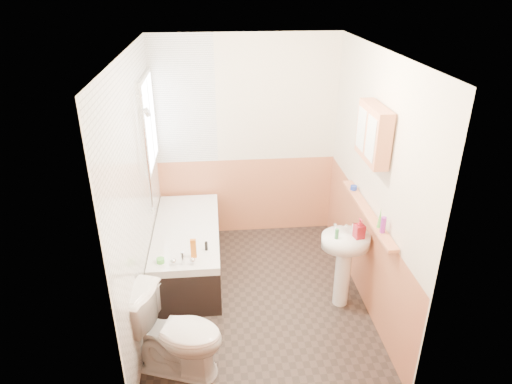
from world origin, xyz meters
TOP-DOWN VIEW (x-y plane):
  - floor at (0.00, 0.00)m, footprint 2.80×2.80m
  - ceiling at (0.00, 0.00)m, footprint 2.80×2.80m
  - wall_back at (0.00, 1.41)m, footprint 2.20×0.02m
  - wall_front at (0.00, -1.41)m, footprint 2.20×0.02m
  - wall_left at (-1.11, 0.00)m, footprint 0.02×2.80m
  - wall_right at (1.11, 0.00)m, footprint 0.02×2.80m
  - wainscot_right at (1.09, 0.00)m, footprint 0.01×2.80m
  - wainscot_front at (0.00, -1.39)m, footprint 2.20×0.01m
  - wainscot_back at (0.00, 1.39)m, footprint 2.20×0.01m
  - tile_cladding_left at (-1.09, 0.00)m, footprint 0.01×2.80m
  - tile_return_back at (-0.73, 1.39)m, footprint 0.75×0.01m
  - window at (-1.06, 0.95)m, footprint 0.03×0.79m
  - bathtub at (-0.73, 0.53)m, footprint 0.70×1.60m
  - shower_riser at (-1.04, 0.40)m, footprint 0.11×0.09m
  - toilet at (-0.76, -0.91)m, footprint 0.90×0.68m
  - sink at (0.84, -0.18)m, footprint 0.47×0.38m
  - pine_shelf at (1.04, -0.13)m, footprint 0.10×1.39m
  - medicine_cabinet at (1.01, -0.12)m, footprint 0.14×0.55m
  - foam_can at (1.04, -0.54)m, footprint 0.06×0.06m
  - green_bottle at (1.04, -0.45)m, footprint 0.05×0.05m
  - black_jar at (1.04, 0.33)m, footprint 0.07×0.07m
  - soap_bottle at (0.94, -0.23)m, footprint 0.13×0.22m
  - clear_bottle at (0.73, -0.23)m, footprint 0.05×0.05m
  - blue_gel at (-0.63, -0.05)m, footprint 0.06×0.04m
  - cream_jar at (-0.95, -0.12)m, footprint 0.09×0.09m
  - orange_bottle at (-0.51, 0.06)m, footprint 0.04×0.04m

SIDE VIEW (x-z plane):
  - floor at x=0.00m, z-range 0.00..0.00m
  - bathtub at x=-0.73m, z-range -0.06..0.65m
  - toilet at x=-0.76m, z-range 0.00..0.78m
  - wainscot_right at x=1.09m, z-range 0.00..1.00m
  - wainscot_front at x=0.00m, z-range 0.00..1.00m
  - wainscot_back at x=0.00m, z-range 0.00..1.00m
  - sink at x=0.84m, z-range 0.12..1.03m
  - cream_jar at x=-0.95m, z-range 0.57..0.62m
  - orange_bottle at x=-0.51m, z-range 0.57..0.66m
  - blue_gel at x=-0.63m, z-range 0.57..0.77m
  - soap_bottle at x=0.94m, z-range 0.81..0.90m
  - clear_bottle at x=0.73m, z-range 0.81..0.91m
  - pine_shelf at x=1.04m, z-range 1.01..1.04m
  - black_jar at x=1.04m, z-range 1.04..1.09m
  - foam_can at x=1.04m, z-range 1.04..1.19m
  - green_bottle at x=1.04m, z-range 1.04..1.24m
  - wall_back at x=0.00m, z-range 0.00..2.50m
  - wall_front at x=0.00m, z-range 0.00..2.50m
  - wall_left at x=-1.11m, z-range 0.00..2.50m
  - wall_right at x=1.11m, z-range 0.00..2.50m
  - tile_cladding_left at x=-1.09m, z-range 0.00..2.50m
  - shower_riser at x=-1.04m, z-range 0.92..2.23m
  - window at x=-1.06m, z-range 1.15..2.15m
  - tile_return_back at x=-0.73m, z-range 1.00..2.50m
  - medicine_cabinet at x=1.01m, z-range 1.56..2.06m
  - ceiling at x=0.00m, z-range 2.50..2.50m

